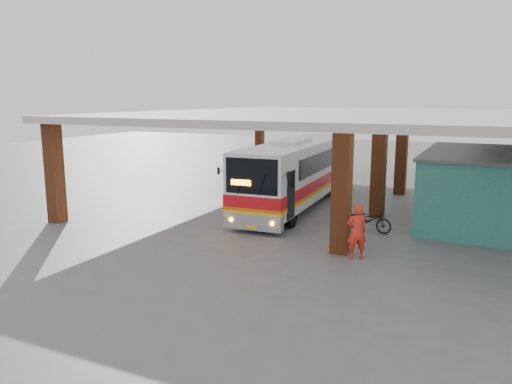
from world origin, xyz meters
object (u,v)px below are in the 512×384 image
at_px(motorcycle, 369,219).
at_px(pedestrian, 357,232).
at_px(coach_bus, 297,173).
at_px(red_chair, 434,198).

xyz_separation_m(motorcycle, pedestrian, (0.39, -3.66, 0.44)).
height_order(coach_bus, red_chair, coach_bus).
relative_size(coach_bus, motorcycle, 6.25).
bearing_deg(coach_bus, motorcycle, -39.44).
relative_size(coach_bus, pedestrian, 6.36).
height_order(coach_bus, pedestrian, coach_bus).
height_order(pedestrian, red_chair, pedestrian).
distance_m(coach_bus, pedestrian, 8.44).
bearing_deg(red_chair, motorcycle, -108.27).
bearing_deg(coach_bus, pedestrian, -58.24).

